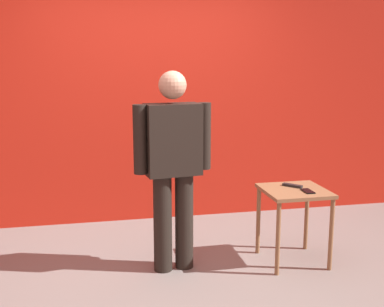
{
  "coord_description": "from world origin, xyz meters",
  "views": [
    {
      "loc": [
        -0.63,
        -3.37,
        1.69
      ],
      "look_at": [
        0.2,
        0.55,
        0.91
      ],
      "focal_mm": 45.1,
      "sensor_mm": 36.0,
      "label": 1
    }
  ],
  "objects_px": {
    "side_table": "(294,201)",
    "cell_phone": "(308,191)",
    "standing_person": "(173,161)",
    "tv_remote": "(292,186)"
  },
  "relations": [
    {
      "from": "side_table",
      "to": "cell_phone",
      "type": "xyz_separation_m",
      "value": [
        0.07,
        -0.09,
        0.11
      ]
    },
    {
      "from": "standing_person",
      "to": "side_table",
      "type": "relative_size",
      "value": 2.54
    },
    {
      "from": "side_table",
      "to": "tv_remote",
      "type": "relative_size",
      "value": 3.73
    },
    {
      "from": "standing_person",
      "to": "cell_phone",
      "type": "distance_m",
      "value": 1.13
    },
    {
      "from": "standing_person",
      "to": "tv_remote",
      "type": "distance_m",
      "value": 1.06
    },
    {
      "from": "standing_person",
      "to": "tv_remote",
      "type": "height_order",
      "value": "standing_person"
    },
    {
      "from": "tv_remote",
      "to": "cell_phone",
      "type": "bearing_deg",
      "value": -113.14
    },
    {
      "from": "standing_person",
      "to": "side_table",
      "type": "height_order",
      "value": "standing_person"
    },
    {
      "from": "cell_phone",
      "to": "tv_remote",
      "type": "relative_size",
      "value": 0.85
    },
    {
      "from": "side_table",
      "to": "cell_phone",
      "type": "distance_m",
      "value": 0.16
    }
  ]
}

